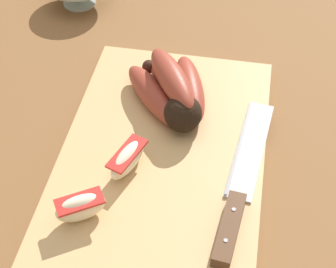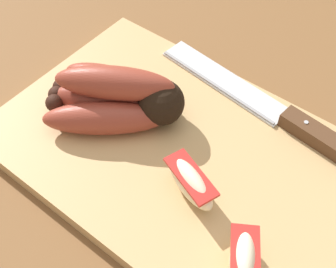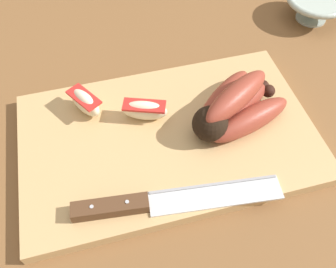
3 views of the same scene
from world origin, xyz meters
name	(u,v)px [view 3 (image 3 of 3)]	position (x,y,z in m)	size (l,w,h in m)	color
ground_plane	(165,153)	(0.00, 0.00, 0.00)	(6.00, 6.00, 0.00)	brown
cutting_board	(168,137)	(0.01, 0.02, 0.01)	(0.44, 0.27, 0.02)	tan
banana_bunch	(233,107)	(0.11, 0.02, 0.05)	(0.16, 0.14, 0.07)	black
chefs_knife	(148,203)	(-0.05, -0.09, 0.03)	(0.28, 0.06, 0.02)	silver
apple_wedge_near	(85,102)	(-0.10, 0.10, 0.04)	(0.05, 0.07, 0.04)	#F4E5C1
apple_wedge_middle	(145,110)	(-0.02, 0.06, 0.04)	(0.07, 0.05, 0.04)	#F4E5C1
ceramic_bowl	(315,6)	(0.37, 0.24, 0.03)	(0.12, 0.12, 0.05)	#A8B7AD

